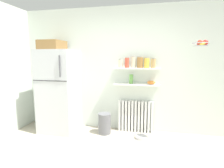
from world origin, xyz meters
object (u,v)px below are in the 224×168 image
refrigerator (59,89)px  storage_jar_5 (153,63)px  storage_jar_0 (121,63)px  trash_bin (104,123)px  storage_jar_3 (140,62)px  storage_jar_2 (133,62)px  vase (131,79)px  shelf_bowl (151,82)px  pet_food_bowl (141,137)px  radiator (136,116)px  storage_jar_4 (147,63)px  storage_jar_1 (127,62)px  hanging_fruit_basket (201,43)px

refrigerator → storage_jar_5: size_ratio=9.59×
storage_jar_0 → trash_bin: 1.28m
storage_jar_3 → trash_bin: bearing=-162.2°
storage_jar_2 → vase: 0.35m
shelf_bowl → pet_food_bowl: size_ratio=0.75×
radiator → storage_jar_5: bearing=-5.2°
storage_jar_4 → storage_jar_0: bearing=180.0°
shelf_bowl → storage_jar_5: bearing=0.0°
storage_jar_4 → pet_food_bowl: storage_jar_4 is taller
storage_jar_2 → storage_jar_4: storage_jar_2 is taller
storage_jar_0 → storage_jar_3: storage_jar_3 is taller
trash_bin → storage_jar_5: bearing=13.1°
storage_jar_0 → pet_food_bowl: bearing=-33.5°
storage_jar_2 → shelf_bowl: (0.36, 0.00, -0.41)m
refrigerator → storage_jar_0: 1.41m
vase → pet_food_bowl: size_ratio=0.87×
storage_jar_2 → radiator: bearing=24.6°
radiator → storage_jar_1: (-0.20, -0.03, 1.13)m
shelf_bowl → trash_bin: (-0.92, -0.22, -0.85)m
vase → trash_bin: bearing=-156.7°
refrigerator → vase: size_ratio=10.05×
pet_food_bowl → hanging_fruit_basket: hanging_fruit_basket is taller
storage_jar_1 → trash_bin: (-0.42, -0.22, -1.25)m
refrigerator → radiator: (1.61, 0.26, -0.57)m
storage_jar_5 → trash_bin: size_ratio=0.47×
storage_jar_5 → storage_jar_1: bearing=-180.0°
storage_jar_4 → storage_jar_3: bearing=180.0°
storage_jar_5 → trash_bin: (-0.95, -0.22, -1.24)m
storage_jar_0 → shelf_bowl: 0.73m
refrigerator → hanging_fruit_basket: 2.83m
storage_jar_2 → vase: size_ratio=1.25×
storage_jar_0 → storage_jar_2: 0.26m
storage_jar_1 → hanging_fruit_basket: size_ratio=0.77×
radiator → storage_jar_3: size_ratio=3.18×
storage_jar_4 → hanging_fruit_basket: bearing=-26.6°
storage_jar_0 → trash_bin: bearing=-143.0°
storage_jar_0 → trash_bin: size_ratio=0.42×
storage_jar_0 → storage_jar_3: (0.39, 0.00, 0.02)m
pet_food_bowl → storage_jar_3: bearing=103.2°
storage_jar_3 → storage_jar_5: size_ratio=1.15×
refrigerator → radiator: bearing=9.4°
storage_jar_5 → shelf_bowl: (-0.03, 0.00, -0.39)m
pet_food_bowl → storage_jar_0: bearing=146.5°
radiator → storage_jar_2: bearing=-155.4°
storage_jar_3 → storage_jar_4: bearing=-0.0°
radiator → storage_jar_0: 1.16m
pet_food_bowl → radiator: bearing=112.2°
storage_jar_5 → hanging_fruit_basket: 0.93m
storage_jar_2 → storage_jar_3: storage_jar_2 is taller
shelf_bowl → hanging_fruit_basket: hanging_fruit_basket is taller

